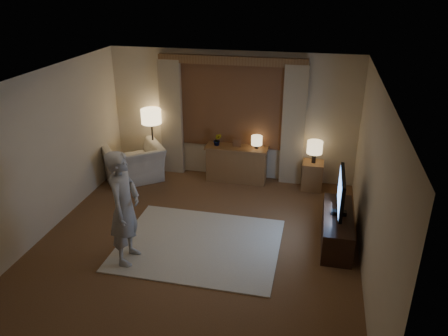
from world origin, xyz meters
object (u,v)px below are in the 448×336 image
(tv_stand, at_px, (337,228))
(person, at_px, (124,208))
(side_table, at_px, (312,176))
(sideboard, at_px, (237,165))
(armchair, at_px, (133,163))

(tv_stand, relative_size, person, 0.81)
(side_table, xyz_separation_m, tv_stand, (0.46, -1.85, -0.03))
(sideboard, relative_size, side_table, 2.14)
(sideboard, distance_m, side_table, 1.54)
(sideboard, bearing_deg, armchair, -168.11)
(sideboard, height_order, tv_stand, sideboard)
(sideboard, bearing_deg, tv_stand, -43.63)
(person, bearing_deg, armchair, 20.36)
(armchair, distance_m, side_table, 3.63)
(side_table, height_order, person, person)
(side_table, bearing_deg, person, -130.29)
(tv_stand, distance_m, person, 3.30)
(side_table, bearing_deg, tv_stand, -76.11)
(person, bearing_deg, sideboard, -19.81)
(sideboard, xyz_separation_m, tv_stand, (1.99, -1.90, -0.10))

